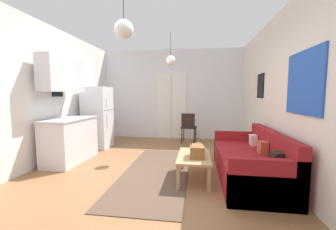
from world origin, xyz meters
name	(u,v)px	position (x,y,z in m)	size (l,w,h in m)	color
ground_plane	(146,183)	(0.00, 0.00, -0.05)	(4.97, 7.34, 0.10)	#8E603D
wall_back	(172,95)	(0.00, 3.42, 1.39)	(4.57, 0.13, 2.81)	silver
wall_right	(298,93)	(2.24, 0.00, 1.41)	(0.12, 6.94, 2.81)	silver
wall_left	(19,94)	(-2.24, 0.00, 1.41)	(0.12, 6.94, 2.81)	white
area_rug	(156,172)	(0.11, 0.35, 0.01)	(1.13, 2.83, 0.01)	brown
couch	(252,163)	(1.73, 0.28, 0.27)	(0.91, 1.99, 0.80)	maroon
coffee_table	(194,158)	(0.78, 0.15, 0.35)	(0.52, 0.94, 0.40)	tan
bamboo_vase	(198,147)	(0.85, 0.33, 0.49)	(0.08, 0.08, 0.39)	#47704C
handbag	(197,151)	(0.82, 0.05, 0.50)	(0.23, 0.31, 0.30)	brown
refrigerator	(98,117)	(-1.78, 1.90, 0.80)	(0.66, 0.63, 1.59)	white
kitchen_counter	(68,122)	(-1.83, 0.73, 0.83)	(0.60, 1.25, 2.15)	silver
accent_chair	(189,126)	(0.58, 2.72, 0.50)	(0.46, 0.44, 0.87)	black
pendant_lamp_near	(124,29)	(-0.05, -0.78, 2.15)	(0.22, 0.22, 0.78)	black
pendant_lamp_far	(171,60)	(0.20, 1.59, 2.17)	(0.23, 0.23, 0.75)	black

